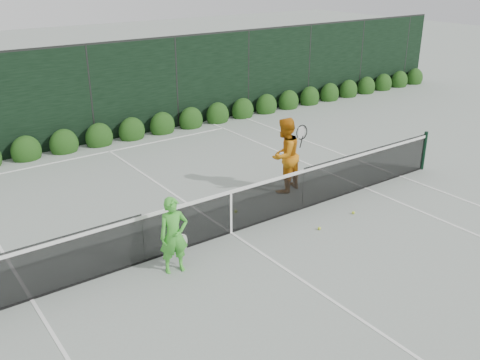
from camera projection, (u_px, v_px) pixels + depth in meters
ground at (231, 233)px, 11.26m from camera, size 80.00×80.00×0.00m
tennis_net at (230, 210)px, 11.05m from camera, size 12.90×0.10×1.07m
player_woman at (174, 235)px, 9.63m from camera, size 0.65×0.45×1.46m
player_man at (285, 155)px, 12.99m from camera, size 1.07×0.94×1.86m
court_lines at (231, 233)px, 11.26m from camera, size 11.03×23.83×0.01m
windscreen_fence at (326, 214)px, 8.65m from camera, size 32.00×21.07×3.06m
hedge_row at (99, 138)px, 16.54m from camera, size 31.66×0.65×0.94m
tennis_balls at (302, 217)px, 11.87m from camera, size 2.19×1.79×0.07m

